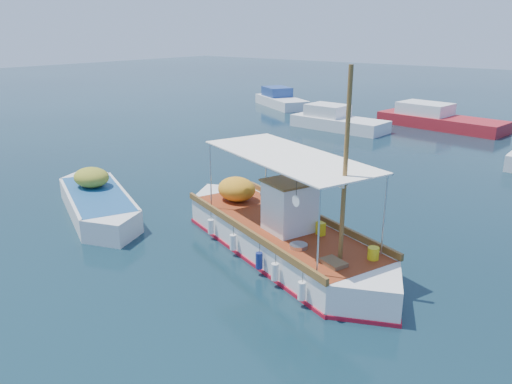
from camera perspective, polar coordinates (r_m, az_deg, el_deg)
The scene contains 6 objects.
ground at distance 15.67m, azimuth 1.73°, elevation -6.64°, with size 160.00×160.00×0.00m, color black.
fishing_caique at distance 15.43m, azimuth 2.64°, elevation -4.93°, with size 9.27×4.94×6.00m.
dinghy at distance 19.52m, azimuth -17.66°, elevation -1.24°, with size 6.56×4.00×1.76m.
bg_boat_nw at distance 34.72m, azimuth 9.19°, elevation 7.92°, with size 6.68×2.75×1.80m.
bg_boat_n at distance 37.08m, azimuth 20.02°, elevation 7.71°, with size 8.78×3.88×1.80m.
bg_boat_far_w at distance 44.51m, azimuth 2.80°, elevation 10.38°, with size 6.72×5.18×1.80m.
Camera 1 is at (8.46, -11.42, 6.61)m, focal length 35.00 mm.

